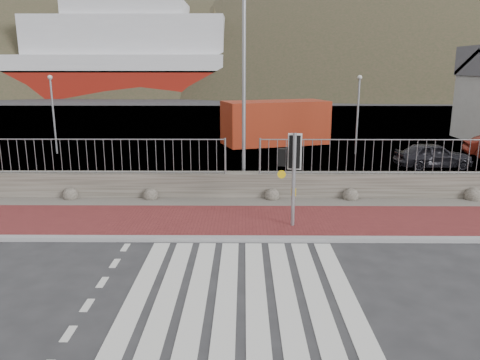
{
  "coord_description": "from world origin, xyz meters",
  "views": [
    {
      "loc": [
        0.05,
        -8.74,
        4.52
      ],
      "look_at": [
        -0.05,
        3.0,
        1.68
      ],
      "focal_mm": 35.0,
      "sensor_mm": 36.0,
      "label": 1
    }
  ],
  "objects_px": {
    "car_a": "(433,155)",
    "ferry": "(89,62)",
    "traffic_signal_far": "(293,160)",
    "shipping_container": "(275,123)",
    "streetlight": "(248,75)"
  },
  "relations": [
    {
      "from": "car_a",
      "to": "ferry",
      "type": "bearing_deg",
      "value": 27.17
    },
    {
      "from": "traffic_signal_far",
      "to": "shipping_container",
      "type": "bearing_deg",
      "value": -82.47
    },
    {
      "from": "traffic_signal_far",
      "to": "streetlight",
      "type": "bearing_deg",
      "value": -63.29
    },
    {
      "from": "ferry",
      "to": "streetlight",
      "type": "height_order",
      "value": "ferry"
    },
    {
      "from": "streetlight",
      "to": "car_a",
      "type": "relative_size",
      "value": 2.2
    },
    {
      "from": "ferry",
      "to": "traffic_signal_far",
      "type": "height_order",
      "value": "ferry"
    },
    {
      "from": "ferry",
      "to": "shipping_container",
      "type": "relative_size",
      "value": 8.15
    },
    {
      "from": "traffic_signal_far",
      "to": "streetlight",
      "type": "xyz_separation_m",
      "value": [
        -1.25,
        4.01,
        2.24
      ]
    },
    {
      "from": "ferry",
      "to": "car_a",
      "type": "bearing_deg",
      "value": -58.98
    },
    {
      "from": "ferry",
      "to": "shipping_container",
      "type": "distance_m",
      "value": 55.54
    },
    {
      "from": "streetlight",
      "to": "shipping_container",
      "type": "bearing_deg",
      "value": 84.84
    },
    {
      "from": "car_a",
      "to": "streetlight",
      "type": "bearing_deg",
      "value": 112.92
    },
    {
      "from": "streetlight",
      "to": "car_a",
      "type": "xyz_separation_m",
      "value": [
        8.56,
        4.32,
        -3.65
      ]
    },
    {
      "from": "traffic_signal_far",
      "to": "car_a",
      "type": "xyz_separation_m",
      "value": [
        7.31,
        8.32,
        -1.4
      ]
    },
    {
      "from": "streetlight",
      "to": "shipping_container",
      "type": "distance_m",
      "value": 11.72
    }
  ]
}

